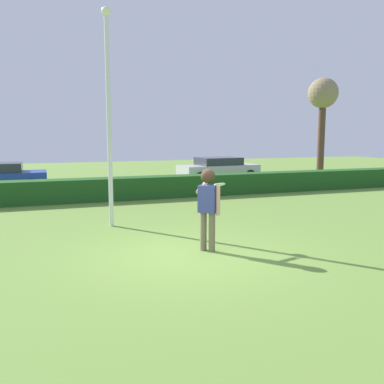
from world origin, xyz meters
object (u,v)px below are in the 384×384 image
object	(u,v)px
lamppost	(109,108)
person	(208,200)
frisbee	(219,184)
parked_car_silver	(218,168)
bare_elm_tree	(323,98)

from	to	relation	value
lamppost	person	bearing A→B (deg)	-63.76
frisbee	parked_car_silver	distance (m)	12.92
bare_elm_tree	lamppost	bearing A→B (deg)	-143.77
parked_car_silver	person	bearing A→B (deg)	-114.10
frisbee	lamppost	world-z (taller)	lamppost
person	bare_elm_tree	size ratio (longest dim) A/B	0.30
bare_elm_tree	person	bearing A→B (deg)	-133.27
frisbee	bare_elm_tree	bearing A→B (deg)	46.71
lamppost	parked_car_silver	world-z (taller)	lamppost
frisbee	parked_car_silver	xyz separation A→B (m)	(5.06, 11.87, -0.67)
person	lamppost	bearing A→B (deg)	116.24
person	parked_car_silver	bearing A→B (deg)	65.90
person	frisbee	xyz separation A→B (m)	(0.48, 0.53, 0.26)
parked_car_silver	frisbee	bearing A→B (deg)	-113.09
person	bare_elm_tree	world-z (taller)	bare_elm_tree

